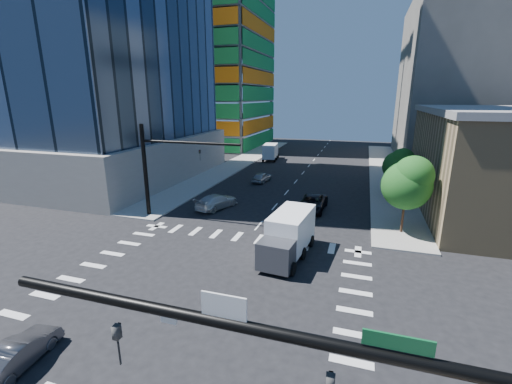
% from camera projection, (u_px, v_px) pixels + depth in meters
% --- Properties ---
extents(ground, '(160.00, 160.00, 0.00)m').
position_uv_depth(ground, '(201.00, 294.00, 20.89)').
color(ground, black).
rests_on(ground, ground).
extents(road_markings, '(20.00, 20.00, 0.01)m').
position_uv_depth(road_markings, '(201.00, 294.00, 20.89)').
color(road_markings, silver).
rests_on(road_markings, ground).
extents(sidewalk_ne, '(5.00, 60.00, 0.15)m').
position_uv_depth(sidewalk_ne, '(386.00, 172.00, 54.01)').
color(sidewalk_ne, gray).
rests_on(sidewalk_ne, ground).
extents(sidewalk_nw, '(5.00, 60.00, 0.15)m').
position_uv_depth(sidewalk_nw, '(238.00, 163.00, 61.22)').
color(sidewalk_nw, gray).
rests_on(sidewalk_nw, ground).
extents(construction_building, '(25.16, 34.50, 70.60)m').
position_uv_depth(construction_building, '(209.00, 38.00, 79.05)').
color(construction_building, gray).
rests_on(construction_building, ground).
extents(bg_building_ne, '(24.00, 30.00, 28.00)m').
position_uv_depth(bg_building_ne, '(478.00, 82.00, 59.84)').
color(bg_building_ne, '#5E5A55').
rests_on(bg_building_ne, ground).
extents(signal_mast_nw, '(10.20, 0.40, 9.00)m').
position_uv_depth(signal_mast_nw, '(158.00, 163.00, 32.85)').
color(signal_mast_nw, black).
rests_on(signal_mast_nw, sidewalk_nw).
extents(tree_south, '(4.16, 4.16, 6.82)m').
position_uv_depth(tree_south, '(409.00, 182.00, 28.75)').
color(tree_south, '#382316').
rests_on(tree_south, sidewalk_ne).
extents(tree_north, '(3.54, 3.52, 5.78)m').
position_uv_depth(tree_north, '(399.00, 164.00, 39.88)').
color(tree_north, '#382316').
rests_on(tree_north, sidewalk_ne).
extents(car_nb_far, '(2.86, 5.74, 1.56)m').
position_uv_depth(car_nb_far, '(312.00, 203.00, 36.02)').
color(car_nb_far, black).
rests_on(car_nb_far, ground).
extents(car_sb_near, '(3.77, 5.70, 1.54)m').
position_uv_depth(car_sb_near, '(217.00, 201.00, 36.73)').
color(car_sb_near, white).
rests_on(car_sb_near, ground).
extents(car_sb_mid, '(2.17, 4.29, 1.40)m').
position_uv_depth(car_sb_mid, '(262.00, 177.00, 48.08)').
color(car_sb_mid, '#B4B8BD').
rests_on(car_sb_mid, ground).
extents(car_sb_cross, '(1.80, 4.05, 1.29)m').
position_uv_depth(car_sb_cross, '(19.00, 353.00, 15.21)').
color(car_sb_cross, '#4A494E').
rests_on(car_sb_cross, ground).
extents(box_truck_near, '(3.27, 6.48, 3.28)m').
position_uv_depth(box_truck_near, '(287.00, 240.00, 25.23)').
color(box_truck_near, black).
rests_on(box_truck_near, ground).
extents(box_truck_far, '(3.16, 6.08, 3.05)m').
position_uv_depth(box_truck_far, '(271.00, 153.00, 64.76)').
color(box_truck_far, black).
rests_on(box_truck_far, ground).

